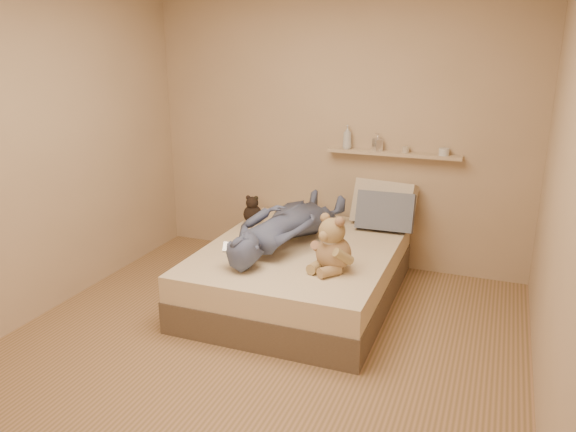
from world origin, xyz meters
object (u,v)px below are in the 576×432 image
at_px(game_console, 236,247).
at_px(wall_shelf, 393,154).
at_px(pillow_grey, 385,212).
at_px(person, 286,224).
at_px(bed, 300,273).
at_px(teddy_bear, 332,248).
at_px(dark_plush, 253,211).
at_px(pillow_cream, 384,204).

bearing_deg(game_console, wall_shelf, 60.71).
distance_m(pillow_grey, person, 0.96).
xyz_separation_m(bed, person, (-0.14, 0.02, 0.41)).
relative_size(teddy_bear, dark_plush, 1.63).
bearing_deg(teddy_bear, person, 142.82).
distance_m(game_console, wall_shelf, 1.79).
relative_size(dark_plush, wall_shelf, 0.22).
bearing_deg(person, wall_shelf, -118.27).
relative_size(game_console, dark_plush, 0.77).
distance_m(game_console, person, 0.63).
bearing_deg(pillow_cream, wall_shelf, 60.24).
bearing_deg(teddy_bear, pillow_grey, 80.92).
xyz_separation_m(game_console, person, (0.15, 0.61, 0.01)).
xyz_separation_m(teddy_bear, wall_shelf, (0.17, 1.28, 0.47)).
xyz_separation_m(pillow_cream, pillow_grey, (0.04, -0.14, -0.03)).
bearing_deg(dark_plush, person, -40.63).
bearing_deg(wall_shelf, teddy_bear, -97.58).
xyz_separation_m(bed, dark_plush, (-0.63, 0.44, 0.34)).
height_order(game_console, dark_plush, dark_plush).
height_order(bed, game_console, game_console).
distance_m(pillow_cream, pillow_grey, 0.15).
bearing_deg(game_console, pillow_grey, 56.73).
xyz_separation_m(person, wall_shelf, (0.69, 0.89, 0.47)).
relative_size(pillow_cream, wall_shelf, 0.46).
bearing_deg(dark_plush, pillow_grey, 11.82).
distance_m(teddy_bear, pillow_cream, 1.21).
bearing_deg(person, game_console, 85.23).
xyz_separation_m(game_console, teddy_bear, (0.67, 0.22, 0.01)).
distance_m(dark_plush, pillow_cream, 1.20).
xyz_separation_m(bed, pillow_grey, (0.55, 0.69, 0.40)).
bearing_deg(dark_plush, teddy_bear, -38.91).
distance_m(bed, pillow_grey, 0.97).
height_order(pillow_cream, pillow_grey, pillow_cream).
relative_size(teddy_bear, pillow_cream, 0.79).
distance_m(bed, person, 0.43).
xyz_separation_m(game_console, pillow_grey, (0.84, 1.28, 0.00)).
relative_size(pillow_cream, pillow_grey, 1.10).
relative_size(teddy_bear, person, 0.29).
xyz_separation_m(teddy_bear, pillow_cream, (0.13, 1.20, 0.02)).
height_order(game_console, person, person).
bearing_deg(game_console, bed, 63.76).
distance_m(teddy_bear, wall_shelf, 1.38).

